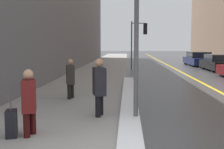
% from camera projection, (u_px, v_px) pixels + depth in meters
% --- Properties ---
extents(sidewalk_slab, '(4.00, 80.00, 0.01)m').
position_uv_depth(sidewalk_slab, '(98.00, 72.00, 20.05)').
color(sidewalk_slab, gray).
rests_on(sidewalk_slab, ground).
extents(road_centre_stripe, '(0.16, 80.00, 0.00)m').
position_uv_depth(road_centre_stripe, '(183.00, 73.00, 19.72)').
color(road_centre_stripe, gold).
rests_on(road_centre_stripe, ground).
extents(snow_bank_curb, '(0.52, 11.89, 0.13)m').
position_uv_depth(snow_bank_curb, '(129.00, 98.00, 10.16)').
color(snow_bank_curb, white).
rests_on(snow_bank_curb, ground).
extents(lamp_post, '(0.28, 0.28, 4.45)m').
position_uv_depth(lamp_post, '(137.00, 17.00, 7.11)').
color(lamp_post, '#515156').
rests_on(lamp_post, ground).
extents(traffic_light_near, '(1.31, 0.33, 3.85)m').
position_uv_depth(traffic_light_near, '(140.00, 35.00, 22.70)').
color(traffic_light_near, '#515156').
rests_on(traffic_light_near, ground).
extents(pedestrian_nearside, '(0.40, 0.54, 1.48)m').
position_uv_depth(pedestrian_nearside, '(29.00, 99.00, 6.07)').
color(pedestrian_nearside, '#340C0C').
rests_on(pedestrian_nearside, ground).
extents(pedestrian_in_glasses, '(0.44, 0.59, 1.62)m').
position_uv_depth(pedestrian_in_glasses, '(99.00, 84.00, 7.75)').
color(pedestrian_in_glasses, black).
rests_on(pedestrian_in_glasses, ground).
extents(pedestrian_with_shoulder_bag, '(0.40, 0.71, 1.48)m').
position_uv_depth(pedestrian_with_shoulder_bag, '(70.00, 77.00, 10.31)').
color(pedestrian_with_shoulder_bag, black).
rests_on(pedestrian_with_shoulder_bag, ground).
extents(parked_car_black, '(1.76, 4.16, 1.25)m').
position_uv_depth(parked_car_black, '(218.00, 63.00, 21.29)').
color(parked_car_black, black).
rests_on(parked_car_black, ground).
extents(parked_car_navy, '(1.96, 4.67, 1.30)m').
position_uv_depth(parked_car_navy, '(198.00, 59.00, 26.49)').
color(parked_car_navy, navy).
rests_on(parked_car_navy, ground).
extents(rolling_suitcase, '(0.31, 0.41, 0.95)m').
position_uv_depth(rolling_suitcase, '(11.00, 124.00, 6.05)').
color(rolling_suitcase, black).
rests_on(rolling_suitcase, ground).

